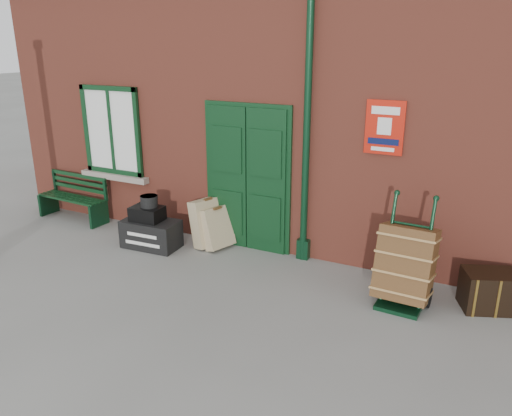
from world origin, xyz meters
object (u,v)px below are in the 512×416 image
Objects in this scene: porter_trolley at (405,265)px; dark_trunk at (491,291)px; bench at (74,196)px; houdini_trunk at (151,234)px.

porter_trolley reaches higher than dark_trunk.
bench is at bearing 157.12° from dark_trunk.
dark_trunk is (6.95, -0.16, -0.18)m from bench.
houdini_trunk is at bearing -177.98° from porter_trolley.
bench is 6.96m from dark_trunk.
houdini_trunk is at bearing 161.88° from dark_trunk.
houdini_trunk is 0.65× the size of porter_trolley.
bench is at bearing 177.85° from porter_trolley.
bench is 5.99m from porter_trolley.
bench is 2.12m from houdini_trunk.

